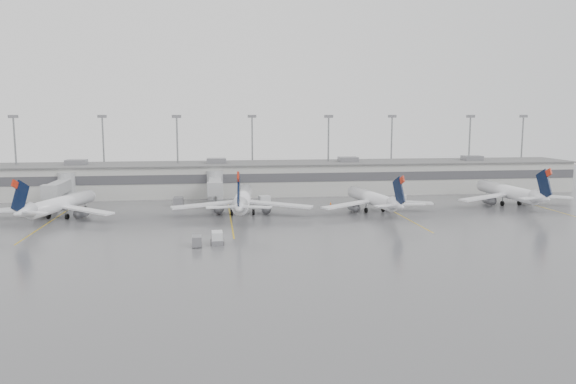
{
  "coord_description": "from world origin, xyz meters",
  "views": [
    {
      "loc": [
        -20.59,
        -88.4,
        20.69
      ],
      "look_at": [
        -5.73,
        24.0,
        5.0
      ],
      "focal_mm": 35.0,
      "sensor_mm": 36.0,
      "label": 1
    }
  ],
  "objects": [
    {
      "name": "light_masts",
      "position": [
        0.0,
        63.75,
        12.03
      ],
      "size": [
        142.4,
        8.0,
        20.6
      ],
      "color": "gray",
      "rests_on": "ground"
    },
    {
      "name": "terminal",
      "position": [
        -0.01,
        57.98,
        4.17
      ],
      "size": [
        152.0,
        17.0,
        9.45
      ],
      "color": "#B3B3AE",
      "rests_on": "ground"
    },
    {
      "name": "jet_mid_right",
      "position": [
        13.16,
        26.76,
        2.86
      ],
      "size": [
        25.1,
        28.32,
        9.19
      ],
      "rotation": [
        0.0,
        0.0,
        0.14
      ],
      "color": "white",
      "rests_on": "ground"
    },
    {
      "name": "gse_loader",
      "position": [
        -28.82,
        39.71,
        1.02
      ],
      "size": [
        2.17,
        3.34,
        2.04
      ],
      "primitive_type": "cube",
      "rotation": [
        0.0,
        0.0,
        -0.04
      ],
      "color": "slate",
      "rests_on": "ground"
    },
    {
      "name": "cone_d",
      "position": [
        47.42,
        35.84,
        0.33
      ],
      "size": [
        0.41,
        0.41,
        0.66
      ],
      "primitive_type": "cone",
      "color": "#FF5F05",
      "rests_on": "ground"
    },
    {
      "name": "jet_far_left",
      "position": [
        -51.61,
        27.39,
        2.94
      ],
      "size": [
        24.94,
        28.38,
        9.45
      ],
      "rotation": [
        0.0,
        0.0,
        -0.3
      ],
      "color": "white",
      "rests_on": "ground"
    },
    {
      "name": "jet_bridge_left",
      "position": [
        -55.5,
        45.72,
        3.87
      ],
      "size": [
        4.0,
        17.2,
        7.0
      ],
      "color": "#929597",
      "rests_on": "ground"
    },
    {
      "name": "gse_uld_c",
      "position": [
        23.38,
        38.9,
        0.87
      ],
      "size": [
        2.81,
        2.22,
        1.75
      ],
      "primitive_type": "cube",
      "rotation": [
        0.0,
        0.0,
        -0.26
      ],
      "color": "silver",
      "rests_on": "ground"
    },
    {
      "name": "jet_far_right",
      "position": [
        46.66,
        31.19,
        3.08
      ],
      "size": [
        27.3,
        30.62,
        9.9
      ],
      "rotation": [
        0.0,
        0.0,
        0.03
      ],
      "color": "white",
      "rests_on": "ground"
    },
    {
      "name": "jet_bridge_right",
      "position": [
        -20.5,
        45.72,
        3.87
      ],
      "size": [
        4.0,
        17.2,
        7.0
      ],
      "color": "#929597",
      "rests_on": "ground"
    },
    {
      "name": "cone_c",
      "position": [
        6.0,
        37.45,
        0.31
      ],
      "size": [
        0.39,
        0.39,
        0.62
      ],
      "primitive_type": "cone",
      "color": "#FF5F05",
      "rests_on": "ground"
    },
    {
      "name": "ground",
      "position": [
        0.0,
        0.0,
        0.0
      ],
      "size": [
        260.0,
        260.0,
        0.0
      ],
      "primitive_type": "plane",
      "color": "#565659",
      "rests_on": "ground"
    },
    {
      "name": "baggage_tug",
      "position": [
        -20.32,
        0.61,
        0.8
      ],
      "size": [
        2.14,
        3.24,
        2.05
      ],
      "rotation": [
        0.0,
        0.0,
        0.02
      ],
      "color": "silver",
      "rests_on": "ground"
    },
    {
      "name": "jet_mid_left",
      "position": [
        -14.86,
        27.04,
        3.28
      ],
      "size": [
        29.01,
        32.65,
        10.57
      ],
      "rotation": [
        0.0,
        0.0,
        -0.1
      ],
      "color": "white",
      "rests_on": "ground"
    },
    {
      "name": "cone_b",
      "position": [
        -20.52,
        34.8,
        0.38
      ],
      "size": [
        0.48,
        0.48,
        0.76
      ],
      "primitive_type": "cone",
      "color": "#FF5F05",
      "rests_on": "ground"
    },
    {
      "name": "cone_a",
      "position": [
        -49.63,
        38.83,
        0.31
      ],
      "size": [
        0.39,
        0.39,
        0.61
      ],
      "primitive_type": "cone",
      "color": "#FF5F05",
      "rests_on": "ground"
    },
    {
      "name": "gse_uld_b",
      "position": [
        -9.06,
        41.12,
        0.92
      ],
      "size": [
        2.97,
        2.38,
        1.83
      ],
      "primitive_type": "cube",
      "rotation": [
        0.0,
        0.0,
        0.28
      ],
      "color": "silver",
      "rests_on": "ground"
    },
    {
      "name": "baggage_cart",
      "position": [
        -23.52,
        -0.59,
        0.87
      ],
      "size": [
        1.56,
        2.64,
        1.68
      ],
      "rotation": [
        0.0,
        0.0,
        0.02
      ],
      "color": "slate",
      "rests_on": "ground"
    },
    {
      "name": "stand_markings",
      "position": [
        -0.0,
        24.0,
        0.01
      ],
      "size": [
        105.25,
        40.0,
        0.01
      ],
      "color": "gold",
      "rests_on": "ground"
    },
    {
      "name": "gse_uld_a",
      "position": [
        -56.44,
        41.66,
        0.91
      ],
      "size": [
        2.8,
        2.06,
        1.83
      ],
      "primitive_type": "cube",
      "rotation": [
        0.0,
        0.0,
        -0.14
      ],
      "color": "silver",
      "rests_on": "ground"
    }
  ]
}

